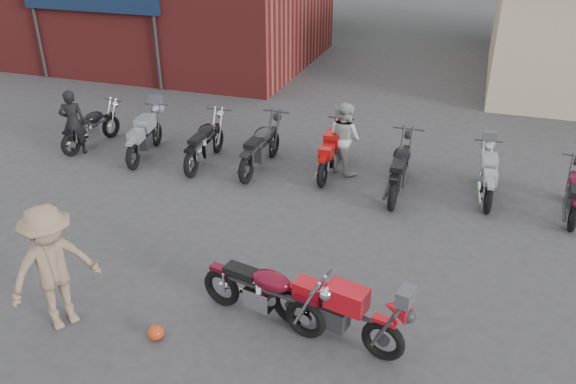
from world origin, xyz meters
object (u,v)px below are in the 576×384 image
(sportbike, at_px, (338,308))
(row_bike_1, at_px, (144,134))
(person_tan, at_px, (53,268))
(row_bike_7, at_px, (575,191))
(row_bike_3, at_px, (261,144))
(row_bike_5, at_px, (400,166))
(helmet, at_px, (156,332))
(row_bike_0, at_px, (91,125))
(person_dark, at_px, (73,122))
(row_bike_4, at_px, (332,149))
(person_light, at_px, (344,138))
(row_bike_2, at_px, (205,140))
(row_bike_6, at_px, (488,174))
(vintage_motorcycle, at_px, (264,289))

(sportbike, bearing_deg, row_bike_1, 153.36)
(person_tan, xyz_separation_m, row_bike_7, (7.36, 5.90, -0.45))
(row_bike_3, height_order, row_bike_5, row_bike_5)
(helmet, bearing_deg, row_bike_0, 131.88)
(person_dark, distance_m, row_bike_4, 6.28)
(sportbike, distance_m, row_bike_5, 4.87)
(sportbike, relative_size, person_light, 1.20)
(row_bike_3, bearing_deg, person_tan, 174.26)
(helmet, bearing_deg, row_bike_1, 122.37)
(row_bike_4, bearing_deg, sportbike, -164.85)
(row_bike_2, relative_size, row_bike_7, 1.13)
(row_bike_2, bearing_deg, row_bike_0, 86.24)
(helmet, distance_m, person_light, 6.46)
(person_tan, bearing_deg, person_dark, 65.93)
(row_bike_2, height_order, row_bike_4, row_bike_2)
(person_light, bearing_deg, helmet, 111.41)
(sportbike, height_order, row_bike_0, sportbike)
(row_bike_3, distance_m, row_bike_4, 1.62)
(person_tan, xyz_separation_m, row_bike_4, (2.38, 6.27, -0.40))
(sportbike, distance_m, person_light, 5.68)
(sportbike, distance_m, person_dark, 8.92)
(person_light, bearing_deg, row_bike_5, -173.95)
(person_dark, relative_size, row_bike_7, 0.89)
(helmet, distance_m, row_bike_5, 6.21)
(row_bike_1, height_order, row_bike_6, row_bike_1)
(sportbike, distance_m, row_bike_3, 5.93)
(vintage_motorcycle, xyz_separation_m, row_bike_2, (-3.33, 4.85, 0.01))
(row_bike_5, bearing_deg, person_light, 63.71)
(row_bike_6, bearing_deg, row_bike_1, 88.38)
(row_bike_6, bearing_deg, vintage_motorcycle, 145.56)
(row_bike_0, distance_m, row_bike_5, 7.74)
(person_tan, distance_m, row_bike_3, 6.02)
(helmet, relative_size, person_dark, 0.15)
(vintage_motorcycle, xyz_separation_m, row_bike_4, (-0.39, 5.29, -0.00))
(person_light, relative_size, row_bike_3, 0.77)
(person_dark, bearing_deg, vintage_motorcycle, 117.14)
(row_bike_1, bearing_deg, row_bike_2, -96.73)
(row_bike_3, bearing_deg, vintage_motorcycle, -156.55)
(vintage_motorcycle, relative_size, row_bike_1, 0.99)
(sportbike, xyz_separation_m, row_bike_2, (-4.44, 4.93, 0.02))
(vintage_motorcycle, relative_size, row_bike_5, 0.93)
(person_tan, distance_m, row_bike_7, 9.45)
(person_light, bearing_deg, row_bike_4, 65.35)
(helmet, distance_m, row_bike_7, 8.28)
(vintage_motorcycle, bearing_deg, row_bike_4, 105.26)
(row_bike_1, height_order, row_bike_5, row_bike_5)
(vintage_motorcycle, relative_size, row_bike_0, 1.06)
(sportbike, xyz_separation_m, row_bike_4, (-1.50, 5.37, 0.00))
(vintage_motorcycle, height_order, person_dark, person_dark)
(row_bike_5, xyz_separation_m, row_bike_7, (3.37, 0.13, -0.10))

